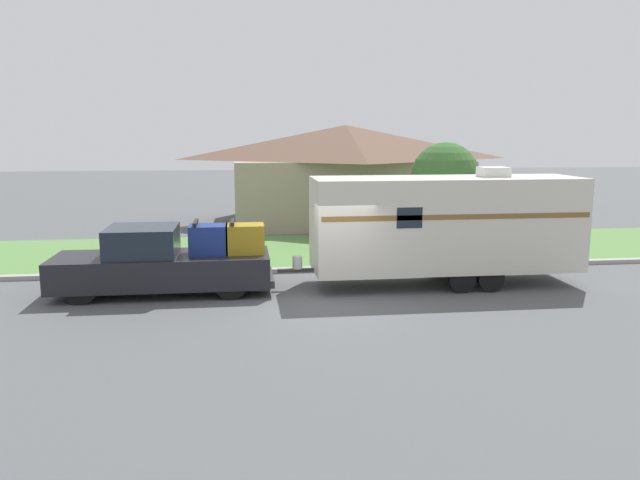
# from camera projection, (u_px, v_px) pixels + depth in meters

# --- Properties ---
(ground_plane) EXTENTS (120.00, 120.00, 0.00)m
(ground_plane) POSITION_uv_depth(u_px,v_px,m) (331.00, 303.00, 16.29)
(ground_plane) COLOR #515456
(curb_strip) EXTENTS (80.00, 0.30, 0.14)m
(curb_strip) POSITION_uv_depth(u_px,v_px,m) (314.00, 269.00, 19.95)
(curb_strip) COLOR #999993
(curb_strip) RESTS_ON ground_plane
(lawn_strip) EXTENTS (80.00, 7.00, 0.03)m
(lawn_strip) POSITION_uv_depth(u_px,v_px,m) (303.00, 250.00, 23.53)
(lawn_strip) COLOR #568442
(lawn_strip) RESTS_ON ground_plane
(house_across_street) EXTENTS (11.69, 7.96, 4.77)m
(house_across_street) POSITION_uv_depth(u_px,v_px,m) (345.00, 172.00, 30.80)
(house_across_street) COLOR gray
(house_across_street) RESTS_ON ground_plane
(pickup_truck) EXTENTS (5.96, 2.09, 2.00)m
(pickup_truck) POSITION_uv_depth(u_px,v_px,m) (165.00, 262.00, 17.15)
(pickup_truck) COLOR black
(pickup_truck) RESTS_ON ground_plane
(travel_trailer) EXTENTS (8.70, 2.26, 3.42)m
(travel_trailer) POSITION_uv_depth(u_px,v_px,m) (446.00, 224.00, 17.98)
(travel_trailer) COLOR black
(travel_trailer) RESTS_ON ground_plane
(mailbox) EXTENTS (0.48, 0.20, 1.33)m
(mailbox) POSITION_uv_depth(u_px,v_px,m) (173.00, 240.00, 19.80)
(mailbox) COLOR brown
(mailbox) RESTS_ON ground_plane
(tree_in_yard) EXTENTS (2.53, 2.53, 4.05)m
(tree_in_yard) POSITION_uv_depth(u_px,v_px,m) (445.00, 177.00, 23.18)
(tree_in_yard) COLOR brown
(tree_in_yard) RESTS_ON ground_plane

